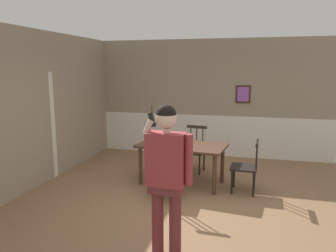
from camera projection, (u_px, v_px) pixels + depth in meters
ground_plane at (186, 203)px, 5.31m from camera, size 6.92×6.92×0.00m
room_back_partition at (212, 101)px, 8.07m from camera, size 5.77×0.17×2.86m
room_left_partition at (27, 111)px, 5.78m from camera, size 0.13×6.29×2.86m
dining_table at (182, 150)px, 6.12m from camera, size 1.71×1.04×0.76m
chair_near_window at (166, 172)px, 5.41m from camera, size 0.42×0.42×1.02m
chair_by_doorway at (246, 167)px, 5.73m from camera, size 0.48×0.48×0.93m
chair_at_table_head at (194, 150)px, 6.90m from camera, size 0.49×0.49×0.96m
person_figure at (167, 169)px, 3.69m from camera, size 0.59×0.26×1.78m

